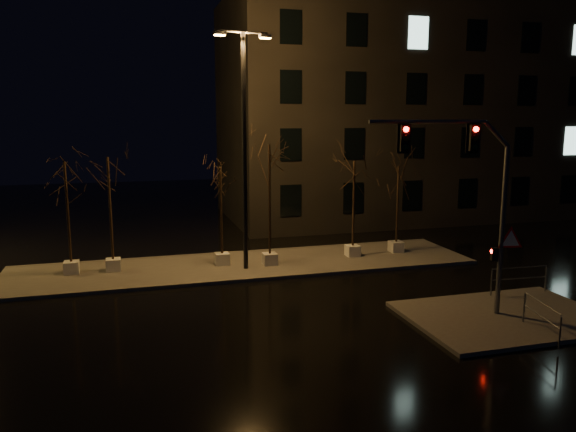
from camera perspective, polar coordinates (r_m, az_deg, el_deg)
name	(u,v)px	position (r m, az deg, el deg)	size (l,w,h in m)	color
ground	(278,307)	(21.56, -1.03, -9.19)	(90.00, 90.00, 0.00)	black
median	(246,265)	(27.13, -4.32, -5.00)	(22.00, 5.00, 0.15)	#4C4944
sidewalk_corner	(506,317)	(21.75, 21.29, -9.52)	(7.00, 5.00, 0.15)	#4C4944
building	(400,111)	(42.30, 11.26, 10.38)	(25.00, 12.00, 15.00)	black
tree_0	(66,187)	(26.50, -21.63, 2.78)	(1.80, 1.80, 5.17)	silver
tree_1	(109,183)	(26.32, -17.74, 3.24)	(1.80, 1.80, 5.34)	silver
tree_2	(221,189)	(26.40, -6.85, 2.70)	(1.80, 1.80, 4.76)	silver
tree_3	(269,172)	(26.11, -1.90, 4.50)	(1.80, 1.80, 5.84)	silver
tree_4	(354,182)	(28.03, 6.72, 3.40)	(1.80, 1.80, 4.94)	silver
tree_5	(398,185)	(29.32, 11.12, 3.09)	(1.80, 1.80, 4.61)	silver
traffic_signal_mast	(473,189)	(20.34, 18.32, 2.63)	(5.49, 1.34, 6.86)	#5A5D62
streetlight_main	(244,135)	(25.38, -4.47, 8.16)	(2.66, 0.75, 10.63)	black
guard_rail_a	(519,276)	(24.24, 22.44, -5.67)	(2.51, 0.18, 1.08)	#5A5D62
guard_rail_b	(541,314)	(20.07, 24.35, -9.03)	(0.51, 2.24, 1.08)	#5A5D62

